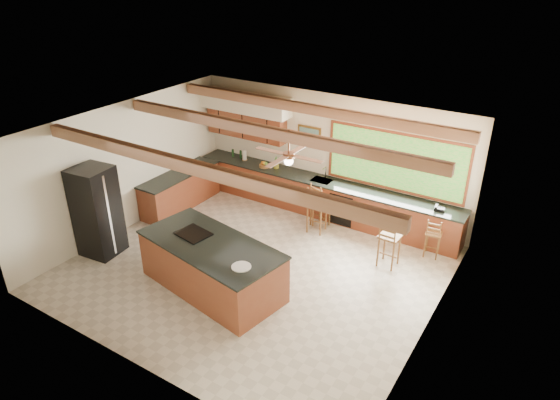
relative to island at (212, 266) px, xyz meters
The scene contains 9 objects.
ground 1.15m from the island, 71.40° to the left, with size 7.20×7.20×0.00m, color beige.
room_shell 2.36m from the island, 84.42° to the left, with size 7.27×6.54×3.02m.
counter_run 3.53m from the island, 97.98° to the left, with size 7.12×3.10×1.26m.
island is the anchor object (origin of this frame).
refrigerator 2.94m from the island, behind, with size 0.85×0.83×2.00m.
bar_stool_a 3.06m from the island, 77.42° to the left, with size 0.46×0.46×1.18m.
bar_stool_b 3.33m from the island, 79.57° to the left, with size 0.50×0.50×1.12m.
bar_stool_c 4.72m from the island, 45.64° to the left, with size 0.37×0.37×0.93m.
bar_stool_d 3.64m from the island, 43.73° to the left, with size 0.43×0.43×1.16m.
Camera 1 is at (5.08, -7.11, 5.96)m, focal length 32.00 mm.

